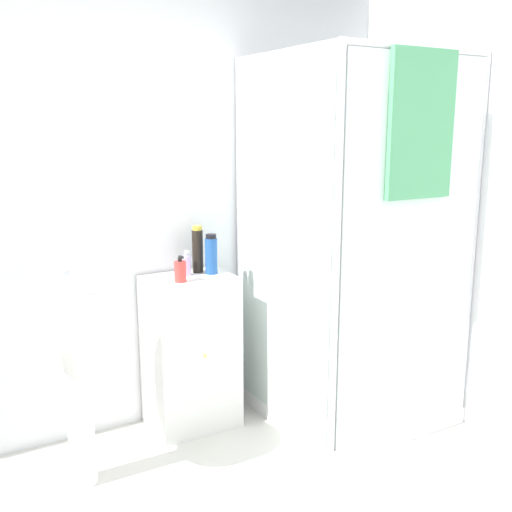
# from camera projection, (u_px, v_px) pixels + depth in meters

# --- Properties ---
(wall_back) EXTENTS (6.40, 0.06, 2.50)m
(wall_back) POSITION_uv_depth(u_px,v_px,m) (113.00, 204.00, 3.16)
(wall_back) COLOR silver
(wall_back) RESTS_ON ground_plane
(shower_enclosure) EXTENTS (0.95, 0.98, 2.03)m
(shower_enclosure) POSITION_uv_depth(u_px,v_px,m) (349.00, 327.00, 3.36)
(shower_enclosure) COLOR white
(shower_enclosure) RESTS_ON ground_plane
(vanity_cabinet) EXTENTS (0.47, 0.37, 0.86)m
(vanity_cabinet) POSITION_uv_depth(u_px,v_px,m) (191.00, 352.00, 3.31)
(vanity_cabinet) COLOR silver
(vanity_cabinet) RESTS_ON ground_plane
(sink) EXTENTS (0.44, 0.44, 1.02)m
(sink) POSITION_uv_depth(u_px,v_px,m) (75.00, 344.00, 2.69)
(sink) COLOR white
(sink) RESTS_ON ground_plane
(soap_dispenser) EXTENTS (0.06, 0.06, 0.14)m
(soap_dispenser) POSITION_uv_depth(u_px,v_px,m) (180.00, 271.00, 3.11)
(soap_dispenser) COLOR red
(soap_dispenser) RESTS_ON vanity_cabinet
(shampoo_bottle_tall_black) EXTENTS (0.06, 0.06, 0.26)m
(shampoo_bottle_tall_black) POSITION_uv_depth(u_px,v_px,m) (198.00, 250.00, 3.30)
(shampoo_bottle_tall_black) COLOR black
(shampoo_bottle_tall_black) RESTS_ON vanity_cabinet
(shampoo_bottle_blue) EXTENTS (0.07, 0.07, 0.22)m
(shampoo_bottle_blue) POSITION_uv_depth(u_px,v_px,m) (211.00, 255.00, 3.27)
(shampoo_bottle_blue) COLOR #1E4C93
(shampoo_bottle_blue) RESTS_ON vanity_cabinet
(lotion_bottle_white) EXTENTS (0.05, 0.05, 0.14)m
(lotion_bottle_white) POSITION_uv_depth(u_px,v_px,m) (186.00, 265.00, 3.25)
(lotion_bottle_white) COLOR #B299C6
(lotion_bottle_white) RESTS_ON vanity_cabinet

